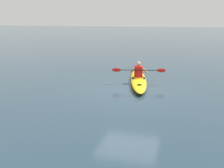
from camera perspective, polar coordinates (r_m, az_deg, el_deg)
ground_plane at (r=11.15m, az=3.65°, el=-1.49°), size 160.00×160.00×0.00m
kayak at (r=12.58m, az=5.55°, el=0.89°), size 1.65×4.81×0.27m
kayaker at (r=12.55m, az=5.59°, el=2.83°), size 2.38×0.66×0.71m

